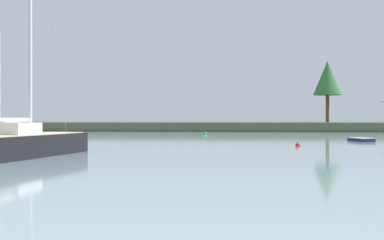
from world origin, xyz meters
The scene contains 7 objects.
far_shore_bank centered at (0.00, 80.78, 0.64)m, with size 249.03×49.79×1.27m, color #4C563D.
sailboat_red centered at (-16.91, 47.36, 0.27)m, with size 6.44×9.45×12.89m.
dinghy_navy centered at (21.93, 28.90, 0.10)m, with size 1.86×2.74×0.38m.
sailboat_black centered at (2.27, 10.28, 0.30)m, with size 3.64×9.20×14.57m.
mooring_buoy_green centered at (8.17, 45.57, 0.08)m, with size 0.44×0.44×0.49m.
mooring_buoy_red centered at (16.11, 20.90, 0.06)m, with size 0.33×0.33×0.38m.
shore_tree_left_mid centered at (24.86, 62.90, 7.72)m, with size 4.11×4.11×9.02m.
Camera 1 is at (12.58, -12.20, 1.79)m, focal length 46.93 mm.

